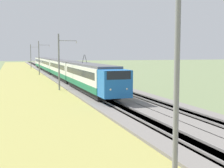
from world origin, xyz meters
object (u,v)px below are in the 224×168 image
passenger_train (56,66)px  catenary_mast_far (39,58)px  catenary_mast_near (178,75)px  catenary_mast_mid (59,62)px  catenary_mast_distant (31,56)px

passenger_train → catenary_mast_far: (6.05, 3.01, 1.77)m
catenary_mast_near → catenary_mast_far: 62.44m
passenger_train → catenary_mast_mid: 25.41m
catenary_mast_far → catenary_mast_distant: size_ratio=0.99×
catenary_mast_mid → catenary_mast_far: (31.22, 0.00, 0.08)m
passenger_train → catenary_mast_near: (-56.39, 3.01, 1.98)m
catenary_mast_far → catenary_mast_distant: catenary_mast_distant is taller
passenger_train → catenary_mast_near: 56.51m
passenger_train → catenary_mast_near: bearing=-3.1°
catenary_mast_far → catenary_mast_mid: bearing=-180.0°
catenary_mast_distant → catenary_mast_near: bearing=180.0°
catenary_mast_near → catenary_mast_far: size_ratio=1.05×
catenary_mast_mid → catenary_mast_far: 31.22m
catenary_mast_distant → catenary_mast_mid: bearing=-180.0°
catenary_mast_mid → catenary_mast_far: catenary_mast_far is taller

